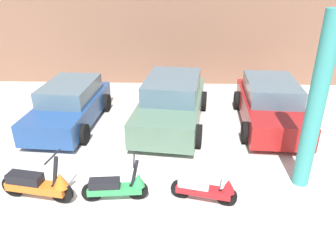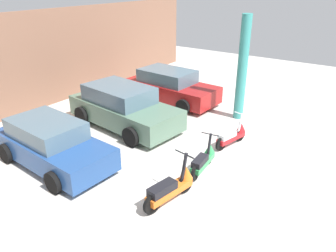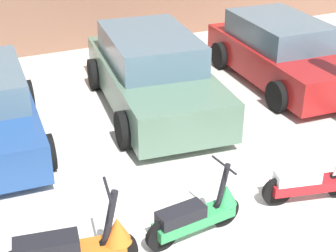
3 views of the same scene
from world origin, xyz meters
The scene contains 9 objects.
ground_plane centered at (0.00, 0.00, 0.00)m, with size 28.00×28.00×0.00m, color silver.
wall_back centered at (0.00, 8.63, 1.86)m, with size 19.60×0.12×3.71m, color #845B47.
scooter_front_left centered at (-1.87, 0.89, 0.39)m, with size 1.57×0.62×1.10m.
scooter_front_right centered at (-0.27, 0.94, 0.34)m, with size 1.36×0.49×0.95m.
scooter_front_center centered at (1.54, 0.94, 0.34)m, with size 1.35×0.59×0.96m.
car_rear_left centered at (-2.35, 4.58, 0.60)m, with size 1.97×3.80×1.26m.
car_rear_center centered at (0.73, 4.71, 0.67)m, with size 2.37×4.33×1.41m.
car_rear_right centered at (3.70, 4.77, 0.64)m, with size 2.07×4.00×1.33m.
support_column_side centered at (3.69, 1.70, 1.86)m, with size 0.35×0.35×3.71m, color teal.
Camera 2 is at (-7.07, -2.65, 4.80)m, focal length 35.00 mm.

